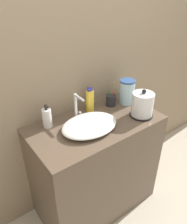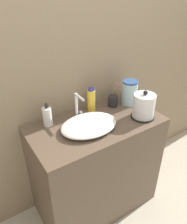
{
  "view_description": "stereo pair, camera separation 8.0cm",
  "coord_description": "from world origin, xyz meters",
  "px_view_note": "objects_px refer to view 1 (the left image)",
  "views": [
    {
      "loc": [
        -0.83,
        -0.81,
        1.79
      ],
      "look_at": [
        -0.02,
        0.27,
        1.0
      ],
      "focal_mm": 35.0,
      "sensor_mm": 36.0,
      "label": 1
    },
    {
      "loc": [
        -0.76,
        -0.85,
        1.79
      ],
      "look_at": [
        -0.02,
        0.27,
        1.0
      ],
      "focal_mm": 35.0,
      "sensor_mm": 36.0,
      "label": 2
    }
  ],
  "objects_px": {
    "shampoo_bottle": "(90,100)",
    "water_pitcher": "(127,92)",
    "electric_kettle": "(142,105)",
    "lotion_bottle": "(47,118)",
    "toothbrush_cup": "(111,100)",
    "faucet": "(77,106)"
  },
  "relations": [
    {
      "from": "toothbrush_cup",
      "to": "shampoo_bottle",
      "type": "bearing_deg",
      "value": 169.5
    },
    {
      "from": "faucet",
      "to": "toothbrush_cup",
      "type": "distance_m",
      "value": 0.35
    },
    {
      "from": "shampoo_bottle",
      "to": "water_pitcher",
      "type": "xyz_separation_m",
      "value": [
        0.33,
        -0.08,
        0.01
      ]
    },
    {
      "from": "electric_kettle",
      "to": "shampoo_bottle",
      "type": "relative_size",
      "value": 1.15
    },
    {
      "from": "water_pitcher",
      "to": "shampoo_bottle",
      "type": "bearing_deg",
      "value": 166.83
    },
    {
      "from": "electric_kettle",
      "to": "water_pitcher",
      "type": "relative_size",
      "value": 1.09
    },
    {
      "from": "toothbrush_cup",
      "to": "shampoo_bottle",
      "type": "relative_size",
      "value": 1.1
    },
    {
      "from": "toothbrush_cup",
      "to": "lotion_bottle",
      "type": "xyz_separation_m",
      "value": [
        -0.57,
        0.03,
        0.02
      ]
    },
    {
      "from": "toothbrush_cup",
      "to": "lotion_bottle",
      "type": "height_order",
      "value": "toothbrush_cup"
    },
    {
      "from": "toothbrush_cup",
      "to": "water_pitcher",
      "type": "distance_m",
      "value": 0.15
    },
    {
      "from": "faucet",
      "to": "toothbrush_cup",
      "type": "height_order",
      "value": "toothbrush_cup"
    },
    {
      "from": "toothbrush_cup",
      "to": "water_pitcher",
      "type": "bearing_deg",
      "value": -16.79
    },
    {
      "from": "faucet",
      "to": "electric_kettle",
      "type": "xyz_separation_m",
      "value": [
        0.42,
        -0.26,
        -0.02
      ]
    },
    {
      "from": "lotion_bottle",
      "to": "shampoo_bottle",
      "type": "xyz_separation_m",
      "value": [
        0.38,
        0.01,
        0.02
      ]
    },
    {
      "from": "electric_kettle",
      "to": "lotion_bottle",
      "type": "height_order",
      "value": "electric_kettle"
    },
    {
      "from": "toothbrush_cup",
      "to": "shampoo_bottle",
      "type": "height_order",
      "value": "toothbrush_cup"
    },
    {
      "from": "lotion_bottle",
      "to": "water_pitcher",
      "type": "distance_m",
      "value": 0.72
    },
    {
      "from": "toothbrush_cup",
      "to": "water_pitcher",
      "type": "height_order",
      "value": "toothbrush_cup"
    },
    {
      "from": "electric_kettle",
      "to": "water_pitcher",
      "type": "bearing_deg",
      "value": 75.62
    },
    {
      "from": "electric_kettle",
      "to": "toothbrush_cup",
      "type": "distance_m",
      "value": 0.29
    },
    {
      "from": "toothbrush_cup",
      "to": "water_pitcher",
      "type": "relative_size",
      "value": 1.04
    },
    {
      "from": "electric_kettle",
      "to": "lotion_bottle",
      "type": "bearing_deg",
      "value": 155.56
    }
  ]
}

